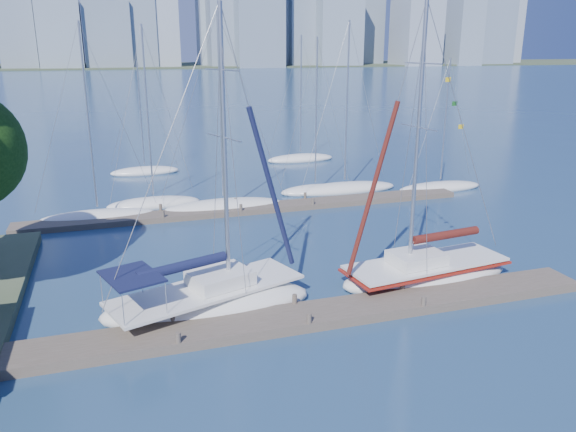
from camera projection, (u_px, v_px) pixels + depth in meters
name	position (u px, v px, depth m)	size (l,w,h in m)	color
ground	(301.00, 322.00, 22.60)	(700.00, 700.00, 0.00)	navy
near_dock	(302.00, 317.00, 22.54)	(26.00, 2.00, 0.40)	#4D4339
far_dock	(253.00, 209.00, 37.73)	(30.00, 1.80, 0.36)	#4D4339
far_shore	(118.00, 66.00, 314.69)	(800.00, 100.00, 1.50)	#38472D
sailboat_navy	(208.00, 290.00, 23.27)	(9.24, 5.57, 12.86)	silver
sailboat_maroon	(426.00, 261.00, 26.20)	(8.69, 3.73, 13.09)	silver
bg_boat_0	(98.00, 217.00, 35.77)	(7.35, 2.02, 12.40)	silver
bg_boat_1	(154.00, 203.00, 38.80)	(6.60, 4.46, 12.32)	silver
bg_boat_2	(224.00, 206.00, 37.96)	(8.50, 3.78, 13.08)	silver
bg_boat_3	(315.00, 190.00, 42.43)	(5.42, 1.94, 11.60)	silver
bg_boat_4	(344.00, 189.00, 42.77)	(8.58, 4.83, 12.76)	silver
bg_boat_5	(440.00, 187.00, 43.30)	(7.23, 4.00, 10.13)	silver
bg_boat_6	(145.00, 171.00, 48.84)	(6.13, 3.82, 9.84)	silver
bg_boat_7	(300.00, 158.00, 54.30)	(6.76, 2.67, 11.97)	silver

